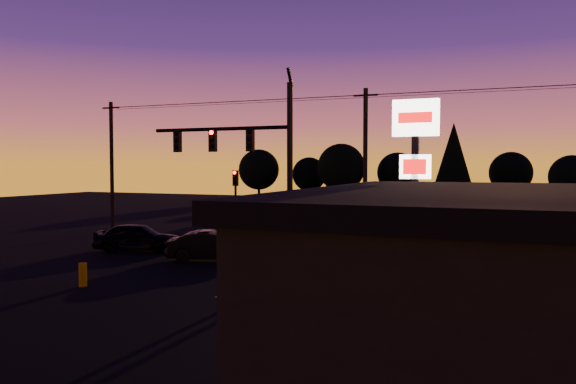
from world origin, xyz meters
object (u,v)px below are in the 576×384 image
Objects in this scene: car_right at (400,246)px; suv_parked at (568,337)px; secondary_signal at (235,196)px; bollard at (83,275)px; pylon_sign at (415,157)px; car_mid at (213,246)px; traffic_signal_mast at (255,158)px; car_left at (137,237)px.

car_right reaches higher than suv_parked.
secondary_signal is at bearing 109.85° from suv_parked.
secondary_signal is 0.85× the size of suv_parked.
suv_parked reaches higher than bollard.
car_mid is (-10.52, 4.91, -4.19)m from pylon_sign.
secondary_signal is 21.87m from suv_parked.
bollard is at bearing -68.94° from car_right.
suv_parked is at bearing -142.63° from car_mid.
car_right is (5.04, 5.55, -4.18)m from traffic_signal_mast.
secondary_signal is at bearing -4.20° from car_mid.
car_left is 13.94m from car_right.
car_mid is at bearing -122.84° from car_left.
traffic_signal_mast reaches higher than secondary_signal.
suv_parked is at bearing -31.31° from traffic_signal_mast.
bollard is 7.13m from car_mid.
suv_parked is (11.40, -6.93, -4.22)m from traffic_signal_mast.
car_left reaches higher than suv_parked.
car_right reaches higher than bollard.
pylon_sign is 7.47m from suv_parked.
secondary_signal is 4.80× the size of bollard.
secondary_signal is 10.34m from car_right.
secondary_signal is 0.96× the size of car_left.
suv_parked is at bearing -138.70° from car_left.
pylon_sign is 1.50× the size of car_left.
car_left is at bearing -105.18° from car_right.
suv_parked is (16.52, -2.43, 0.26)m from bollard.
car_right is (-2.06, 8.05, -4.15)m from pylon_sign.
secondary_signal is 0.99× the size of car_mid.
bollard is 0.20× the size of car_left.
secondary_signal reaches higher than car_right.
bollard is 14.30m from car_right.
traffic_signal_mast reaches higher than car_right.
car_right is at bearing 47.81° from traffic_signal_mast.
car_mid is at bearing -93.30° from car_right.
secondary_signal is 15.75m from pylon_sign.
traffic_signal_mast is 1.95× the size of car_mid.
pylon_sign reaches higher than suv_parked.
pylon_sign is at bearing -19.36° from traffic_signal_mast.
suv_parked is (14.82, -9.35, -0.01)m from car_mid.
car_right is at bearing 104.38° from pylon_sign.
car_right is at bearing 88.36° from suv_parked.
secondary_signal is at bearing 123.19° from traffic_signal_mast.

